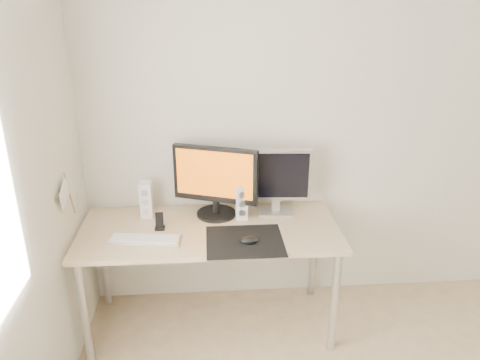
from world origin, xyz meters
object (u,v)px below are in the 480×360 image
desk (210,239)px  main_monitor (215,179)px  speaker_left (146,200)px  keyboard (145,239)px  mouse (249,240)px  second_monitor (276,178)px  speaker_right (242,201)px  phone_dock (160,224)px

desk → main_monitor: bearing=75.1°
speaker_left → main_monitor: bearing=-2.7°
keyboard → mouse: bearing=-8.1°
main_monitor → second_monitor: main_monitor is taller
mouse → speaker_left: 0.75m
desk → speaker_left: bearing=154.5°
keyboard → speaker_right: bearing=23.3°
second_monitor → phone_dock: second_monitor is taller
speaker_left → desk: bearing=-25.5°
desk → speaker_left: (-0.40, 0.19, 0.20)m
mouse → main_monitor: main_monitor is taller
speaker_right → phone_dock: bearing=-166.9°
speaker_left → phone_dock: speaker_left is taller
speaker_left → keyboard: (0.02, -0.32, -0.11)m
desk → main_monitor: size_ratio=3.00×
second_monitor → speaker_right: second_monitor is taller
mouse → keyboard: size_ratio=0.24×
main_monitor → second_monitor: (0.39, 0.02, -0.01)m
second_monitor → speaker_right: 0.27m
desk → speaker_right: speaker_right is taller
second_monitor → keyboard: size_ratio=1.05×
main_monitor → desk: bearing=-104.9°
main_monitor → mouse: bearing=-65.3°
main_monitor → speaker_left: size_ratio=2.27×
desk → speaker_right: bearing=30.5°
phone_dock → keyboard: bearing=-119.3°
keyboard → phone_dock: size_ratio=3.87×
mouse → keyboard: (-0.60, 0.09, -0.01)m
main_monitor → second_monitor: 0.40m
speaker_left → speaker_right: size_ratio=1.00×
second_monitor → speaker_right: bearing=-163.2°
desk → keyboard: keyboard is taller
mouse → speaker_right: bearing=92.6°
speaker_right → desk: bearing=-149.5°
keyboard → phone_dock: 0.16m
speaker_right → keyboard: speaker_right is taller
speaker_right → phone_dock: speaker_right is taller
mouse → speaker_right: 0.35m
second_monitor → speaker_left: (-0.84, -0.00, -0.12)m
second_monitor → phone_dock: (-0.74, -0.19, -0.21)m
mouse → second_monitor: size_ratio=0.23×
main_monitor → speaker_left: bearing=177.3°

